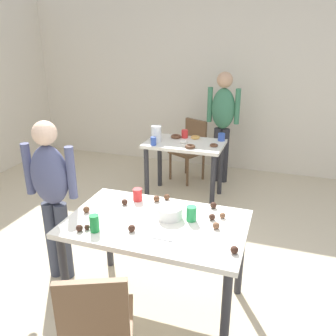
{
  "coord_description": "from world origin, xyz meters",
  "views": [
    {
      "loc": [
        0.94,
        -2.21,
        2.03
      ],
      "look_at": [
        -0.0,
        0.58,
        0.9
      ],
      "focal_mm": 37.69,
      "sensor_mm": 36.0,
      "label": 1
    }
  ],
  "objects": [
    {
      "name": "cake_ball_8",
      "position": [
        0.03,
        0.2,
        0.78
      ],
      "size": [
        0.05,
        0.05,
        0.05
      ],
      "primitive_type": "sphere",
      "color": "brown",
      "rests_on": "dining_table_near"
    },
    {
      "name": "donut_far_3",
      "position": [
        -0.38,
        2.02,
        0.77
      ],
      "size": [
        0.14,
        0.14,
        0.04
      ],
      "primitive_type": "torus",
      "color": "brown",
      "rests_on": "dining_table_far"
    },
    {
      "name": "donut_far_2",
      "position": [
        -0.09,
        1.66,
        0.77
      ],
      "size": [
        0.12,
        0.12,
        0.04
      ],
      "primitive_type": "torus",
      "color": "brown",
      "rests_on": "dining_table_far"
    },
    {
      "name": "cake_ball_5",
      "position": [
        0.59,
        0.1,
        0.77
      ],
      "size": [
        0.04,
        0.04,
        0.04
      ],
      "primitive_type": "sphere",
      "color": "brown",
      "rests_on": "dining_table_near"
    },
    {
      "name": "cake_ball_6",
      "position": [
        0.03,
        -0.29,
        0.78
      ],
      "size": [
        0.05,
        0.05,
        0.05
      ],
      "primitive_type": "sphere",
      "color": "#3D2319",
      "rests_on": "dining_table_near"
    },
    {
      "name": "cup_far_2",
      "position": [
        0.21,
        2.09,
        0.8
      ],
      "size": [
        0.09,
        0.09,
        0.1
      ],
      "primitive_type": "cylinder",
      "color": "#3351B2",
      "rests_on": "dining_table_far"
    },
    {
      "name": "cup_near_1",
      "position": [
        0.38,
        -0.01,
        0.81
      ],
      "size": [
        0.07,
        0.07,
        0.11
      ],
      "primitive_type": "cylinder",
      "color": "green",
      "rests_on": "dining_table_near"
    },
    {
      "name": "wall_back",
      "position": [
        0.0,
        3.2,
        1.3
      ],
      "size": [
        6.4,
        0.1,
        2.6
      ],
      "primitive_type": "cube",
      "color": "beige",
      "rests_on": "ground_plane"
    },
    {
      "name": "dining_table_far",
      "position": [
        -0.21,
        1.87,
        0.62
      ],
      "size": [
        0.97,
        0.61,
        0.75
      ],
      "color": "silver",
      "rests_on": "ground_plane"
    },
    {
      "name": "mixing_bowl",
      "position": [
        0.21,
        -0.02,
        0.79
      ],
      "size": [
        0.19,
        0.19,
        0.09
      ],
      "primitive_type": "cylinder",
      "color": "white",
      "rests_on": "dining_table_near"
    },
    {
      "name": "cake_ball_4",
      "position": [
        -0.32,
        -0.4,
        0.77
      ],
      "size": [
        0.05,
        0.05,
        0.05
      ],
      "primitive_type": "sphere",
      "color": "#3D2319",
      "rests_on": "dining_table_near"
    },
    {
      "name": "cake_ball_9",
      "position": [
        0.52,
        0.05,
        0.77
      ],
      "size": [
        0.05,
        0.05,
        0.05
      ],
      "primitive_type": "sphere",
      "color": "#3D2319",
      "rests_on": "dining_table_near"
    },
    {
      "name": "cake_ball_10",
      "position": [
        0.1,
        0.26,
        0.77
      ],
      "size": [
        0.05,
        0.05,
        0.05
      ],
      "primitive_type": "sphere",
      "color": "brown",
      "rests_on": "dining_table_near"
    },
    {
      "name": "chair_near_table",
      "position": [
        0.06,
        -0.88,
        0.5
      ],
      "size": [
        0.53,
        0.53,
        0.87
      ],
      "color": "brown",
      "rests_on": "ground_plane"
    },
    {
      "name": "donut_far_4",
      "position": [
        0.17,
        1.81,
        0.76
      ],
      "size": [
        0.1,
        0.1,
        0.03
      ],
      "primitive_type": "torus",
      "color": "brown",
      "rests_on": "dining_table_far"
    },
    {
      "name": "cake_ball_0",
      "position": [
        0.57,
        -0.06,
        0.77
      ],
      "size": [
        0.05,
        0.05,
        0.05
      ],
      "primitive_type": "sphere",
      "color": "brown",
      "rests_on": "dining_table_near"
    },
    {
      "name": "ground_plane",
      "position": [
        0.0,
        0.0,
        0.0
      ],
      "size": [
        6.4,
        6.4,
        0.0
      ],
      "primitive_type": "plane",
      "color": "beige"
    },
    {
      "name": "dining_table_near",
      "position": [
        0.14,
        -0.1,
        0.66
      ],
      "size": [
        1.3,
        0.8,
        0.75
      ],
      "color": "silver",
      "rests_on": "ground_plane"
    },
    {
      "name": "cake_ball_7",
      "position": [
        -0.19,
        0.07,
        0.77
      ],
      "size": [
        0.05,
        0.05,
        0.05
      ],
      "primitive_type": "sphere",
      "color": "#3D2319",
      "rests_on": "dining_table_near"
    },
    {
      "name": "cup_far_0",
      "position": [
        -0.61,
        1.95,
        0.8
      ],
      "size": [
        0.08,
        0.08,
        0.1
      ],
      "primitive_type": "cylinder",
      "color": "white",
      "rests_on": "dining_table_far"
    },
    {
      "name": "soda_can",
      "position": [
        -0.22,
        -0.36,
        0.81
      ],
      "size": [
        0.07,
        0.07,
        0.12
      ],
      "primitive_type": "cylinder",
      "color": "#198438",
      "rests_on": "dining_table_near"
    },
    {
      "name": "cup_far_1",
      "position": [
        -0.27,
        2.06,
        0.8
      ],
      "size": [
        0.09,
        0.09,
        0.1
      ],
      "primitive_type": "cylinder",
      "color": "red",
      "rests_on": "dining_table_far"
    },
    {
      "name": "cup_far_3",
      "position": [
        -0.54,
        1.63,
        0.8
      ],
      "size": [
        0.07,
        0.07,
        0.1
      ],
      "primitive_type": "cylinder",
      "color": "#3351B2",
      "rests_on": "dining_table_far"
    },
    {
      "name": "person_girl_near",
      "position": [
        -0.79,
        -0.04,
        0.84
      ],
      "size": [
        0.45,
        0.23,
        1.41
      ],
      "color": "#383D4C",
      "rests_on": "ground_plane"
    },
    {
      "name": "cake_ball_2",
      "position": [
        -0.28,
        -0.36,
        0.77
      ],
      "size": [
        0.04,
        0.04,
        0.04
      ],
      "primitive_type": "sphere",
      "color": "#3D2319",
      "rests_on": "dining_table_near"
    },
    {
      "name": "cup_near_0",
      "position": [
        -0.12,
        0.17,
        0.8
      ],
      "size": [
        0.08,
        0.08,
        0.1
      ],
      "primitive_type": "cylinder",
      "color": "red",
      "rests_on": "dining_table_near"
    },
    {
      "name": "pitcher_far",
      "position": [
        -0.56,
        1.78,
        0.85
      ],
      "size": [
        0.13,
        0.13,
        0.2
      ],
      "primitive_type": "cylinder",
      "color": "white",
      "rests_on": "dining_table_far"
    },
    {
      "name": "chair_far_table",
      "position": [
        -0.31,
        2.52,
        0.5
      ],
      "size": [
        0.54,
        0.54,
        0.87
      ],
      "color": "brown",
      "rests_on": "ground_plane"
    },
    {
      "name": "fork_near",
      "position": [
        0.25,
        -0.32,
        0.75
      ],
      "size": [
        0.17,
        0.02,
        0.01
      ],
      "primitive_type": "cube",
      "color": "silver",
      "rests_on": "dining_table_near"
    },
    {
      "name": "person_adult_far",
      "position": [
        0.13,
        2.55,
        0.94
      ],
      "size": [
        0.45,
        0.21,
        1.56
      ],
      "color": "#28282D",
      "rests_on": "ground_plane"
    },
    {
      "name": "cake_ball_1",
      "position": [
        0.74,
        -0.32,
        0.78
      ],
      "size": [
        0.05,
        0.05,
        0.05
      ],
      "primitive_type": "sphere",
      "color": "#3D2319",
      "rests_on": "dining_table_near"
    },
    {
      "name": "cake_ball_11",
      "position": [
        -0.41,
        -0.15,
        0.78
      ],
      "size": [
        0.05,
        0.05,
        0.05
      ],
      "primitive_type": "sphere",
      "color": "brown",
      "rests_on": "dining_table_near"
    },
    {
      "name": "cake_ball_3",
      "position": [
        0.49,
        0.23,
        0.78
      ],
      "size": [
        0.05,
        0.05,
        0.05
      ],
      "primitive_type": "sphere",
      "color": "#3D2319",
      "rests_on": "dining_table_near"
    },
    {
      "name": "donut_far_0",
      "position": [
        -0.23,
        1.84,
        0.77
      ],
      "size": [
        0.1,
        0.1,
        0.03
      ],
      "primitive_type": "torus",
      "color": "white",
      "rests_on": "dining_table_far"
    },
    {
      "name": "donut_far_1",
      "position": [
        -0.13,
        2.07,
        0.77
      ],
      "size": [
        0.12,
        0.12,
        0.03
      ],
      "primitive_type": "torus",
      "color": "gold",
      "rests_on": "dining_table_far"
    }
  ]
}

